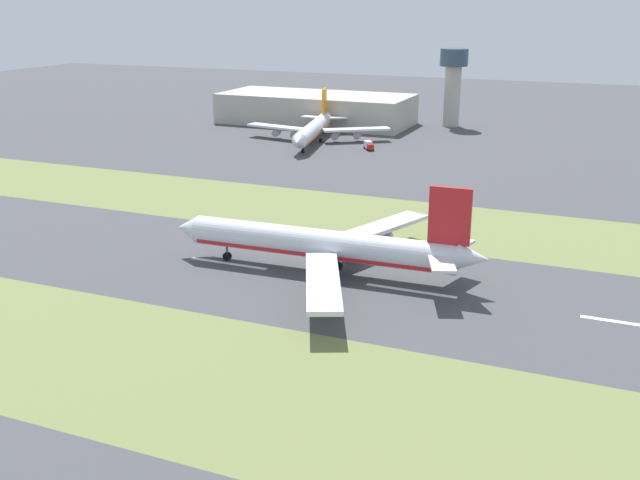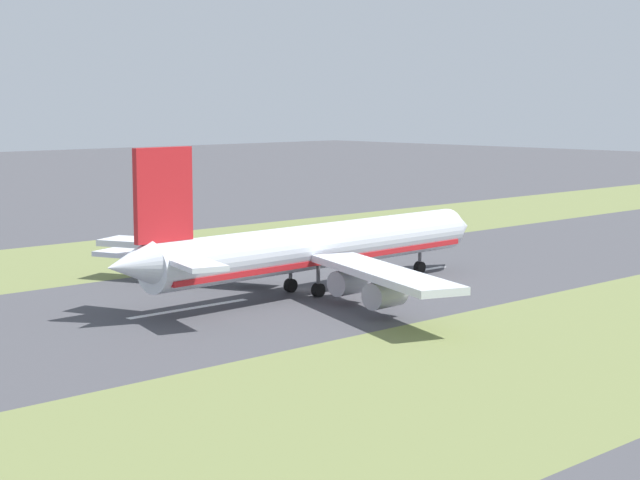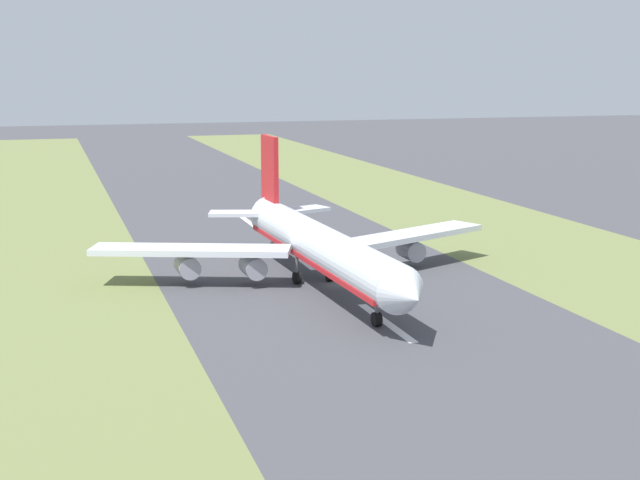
{
  "view_description": "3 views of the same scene",
  "coord_description": "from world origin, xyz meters",
  "views": [
    {
      "loc": [
        -129.84,
        -55.16,
        53.46
      ],
      "look_at": [
        2.5,
        0.56,
        7.0
      ],
      "focal_mm": 42.0,
      "sensor_mm": 36.0,
      "label": 1
    },
    {
      "loc": [
        104.92,
        -97.55,
        25.41
      ],
      "look_at": [
        2.5,
        0.56,
        7.0
      ],
      "focal_mm": 60.0,
      "sensor_mm": 36.0,
      "label": 2
    },
    {
      "loc": [
        39.99,
        121.18,
        31.4
      ],
      "look_at": [
        2.5,
        0.56,
        7.0
      ],
      "focal_mm": 50.0,
      "sensor_mm": 36.0,
      "label": 3
    }
  ],
  "objects": [
    {
      "name": "ground_plane",
      "position": [
        0.0,
        0.0,
        0.0
      ],
      "size": [
        800.0,
        800.0,
        0.0
      ],
      "primitive_type": "plane",
      "color": "#424247"
    },
    {
      "name": "centreline_dash_far",
      "position": [
        0.0,
        20.56,
        0.01
      ],
      "size": [
        1.2,
        18.0,
        0.01
      ],
      "primitive_type": "cube",
      "color": "silver",
      "rests_on": "ground"
    },
    {
      "name": "grass_median_west",
      "position": [
        -45.0,
        0.0,
        0.0
      ],
      "size": [
        40.0,
        600.0,
        0.01
      ],
      "primitive_type": "cube",
      "color": "olive",
      "rests_on": "ground"
    },
    {
      "name": "airplane_main_jet",
      "position": [
        2.56,
        -1.34,
        6.02
      ],
      "size": [
        64.1,
        67.15,
        20.2
      ],
      "color": "silver",
      "rests_on": "ground"
    },
    {
      "name": "centreline_dash_mid",
      "position": [
        0.0,
        -19.44,
        0.01
      ],
      "size": [
        1.2,
        18.0,
        0.01
      ],
      "primitive_type": "cube",
      "color": "silver",
      "rests_on": "ground"
    },
    {
      "name": "grass_median_east",
      "position": [
        45.0,
        0.0,
        0.0
      ],
      "size": [
        40.0,
        600.0,
        0.01
      ],
      "primitive_type": "cube",
      "color": "olive",
      "rests_on": "ground"
    },
    {
      "name": "centreline_dash_near",
      "position": [
        0.0,
        -59.44,
        0.01
      ],
      "size": [
        1.2,
        18.0,
        0.01
      ],
      "primitive_type": "cube",
      "color": "silver",
      "rests_on": "ground"
    }
  ]
}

